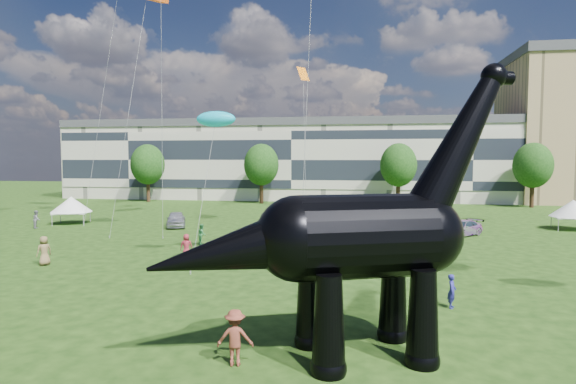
# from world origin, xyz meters

# --- Properties ---
(ground) EXTENTS (220.00, 220.00, 0.00)m
(ground) POSITION_xyz_m (0.00, 0.00, 0.00)
(ground) COLOR #16330C
(ground) RESTS_ON ground
(terrace_row) EXTENTS (78.00, 11.00, 12.00)m
(terrace_row) POSITION_xyz_m (-8.00, 62.00, 6.00)
(terrace_row) COLOR beige
(terrace_row) RESTS_ON ground
(tree_far_left) EXTENTS (5.20, 5.20, 9.44)m
(tree_far_left) POSITION_xyz_m (-30.00, 53.00, 6.29)
(tree_far_left) COLOR #382314
(tree_far_left) RESTS_ON ground
(tree_mid_left) EXTENTS (5.20, 5.20, 9.44)m
(tree_mid_left) POSITION_xyz_m (-12.00, 53.00, 6.29)
(tree_mid_left) COLOR #382314
(tree_mid_left) RESTS_ON ground
(tree_mid_right) EXTENTS (5.20, 5.20, 9.44)m
(tree_mid_right) POSITION_xyz_m (8.00, 53.00, 6.29)
(tree_mid_right) COLOR #382314
(tree_mid_right) RESTS_ON ground
(tree_far_right) EXTENTS (5.20, 5.20, 9.44)m
(tree_far_right) POSITION_xyz_m (26.00, 53.00, 6.29)
(tree_far_right) COLOR #382314
(tree_far_right) RESTS_ON ground
(dinosaur_sculpture) EXTENTS (12.67, 6.28, 10.54)m
(dinosaur_sculpture) POSITION_xyz_m (2.60, -1.05, 3.98)
(dinosaur_sculpture) COLOR black
(dinosaur_sculpture) RESTS_ON ground
(car_silver) EXTENTS (3.26, 4.81, 1.52)m
(car_silver) POSITION_xyz_m (-15.20, 27.61, 0.76)
(car_silver) COLOR silver
(car_silver) RESTS_ON ground
(car_grey) EXTENTS (4.37, 2.56, 1.36)m
(car_grey) POSITION_xyz_m (-4.59, 18.21, 0.68)
(car_grey) COLOR slate
(car_grey) RESTS_ON ground
(car_white) EXTENTS (5.60, 3.96, 1.42)m
(car_white) POSITION_xyz_m (2.39, 24.88, 0.71)
(car_white) COLOR silver
(car_white) RESTS_ON ground
(car_dark) EXTENTS (4.54, 4.69, 1.35)m
(car_dark) POSITION_xyz_m (11.61, 26.30, 0.67)
(car_dark) COLOR #595960
(car_dark) RESTS_ON ground
(gazebo_near) EXTENTS (4.51, 4.51, 2.74)m
(gazebo_near) POSITION_xyz_m (6.44, 29.69, 1.92)
(gazebo_near) COLOR white
(gazebo_near) RESTS_ON ground
(gazebo_far) EXTENTS (4.67, 4.67, 2.86)m
(gazebo_far) POSITION_xyz_m (22.76, 31.70, 2.01)
(gazebo_far) COLOR white
(gazebo_far) RESTS_ON ground
(gazebo_left) EXTENTS (5.15, 5.15, 2.82)m
(gazebo_left) POSITION_xyz_m (-26.77, 28.12, 1.98)
(gazebo_left) COLOR white
(gazebo_left) RESTS_ON ground
(visitors) EXTENTS (36.47, 34.05, 1.87)m
(visitors) POSITION_xyz_m (-6.78, 13.32, 0.87)
(visitors) COLOR #368847
(visitors) RESTS_ON ground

